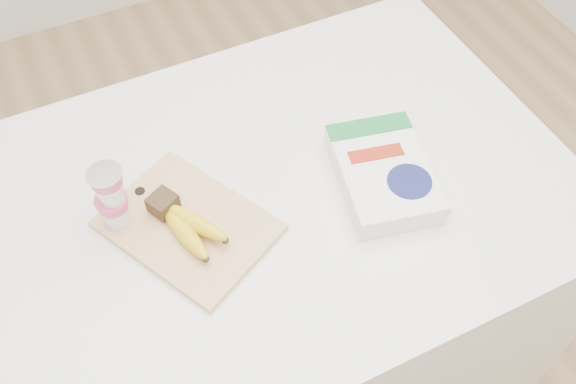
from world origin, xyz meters
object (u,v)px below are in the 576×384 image
object	(u,v)px
cutting_board	(188,226)
bananas	(185,223)
yogurt_stack	(111,197)
cereal_box	(384,173)
table	(262,307)

from	to	relation	value
cutting_board	bananas	size ratio (longest dim) A/B	1.66
cutting_board	yogurt_stack	distance (m)	0.15
cutting_board	yogurt_stack	world-z (taller)	yogurt_stack
cutting_board	cereal_box	distance (m)	0.39
bananas	cereal_box	xyz separation A→B (m)	(0.39, -0.05, -0.01)
table	cereal_box	distance (m)	0.56
table	yogurt_stack	distance (m)	0.62
yogurt_stack	cereal_box	world-z (taller)	yogurt_stack
cutting_board	bananas	xyz separation A→B (m)	(-0.01, -0.01, 0.03)
table	cereal_box	bearing A→B (deg)	-19.18
cutting_board	yogurt_stack	size ratio (longest dim) A/B	2.08
cutting_board	yogurt_stack	bearing A→B (deg)	125.64
bananas	cereal_box	bearing A→B (deg)	-7.68
table	cutting_board	distance (m)	0.50
yogurt_stack	bananas	bearing A→B (deg)	-33.47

